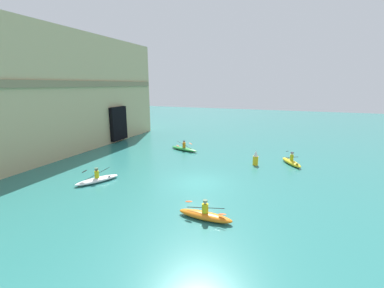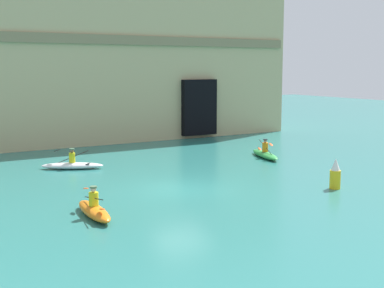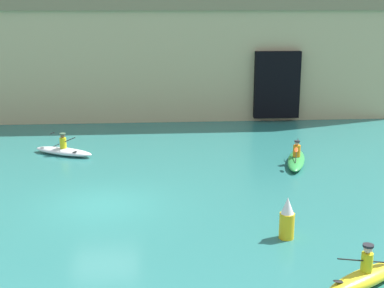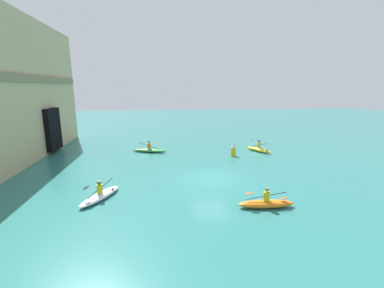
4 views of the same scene
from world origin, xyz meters
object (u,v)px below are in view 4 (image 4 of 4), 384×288
(kayak_yellow, at_px, (259,149))
(kayak_orange, at_px, (266,203))
(kayak_green, at_px, (149,150))
(kayak_white, at_px, (100,195))
(marker_buoy, at_px, (233,150))

(kayak_yellow, xyz_separation_m, kayak_orange, (-12.20, 4.34, -0.00))
(kayak_green, height_order, kayak_white, kayak_green)
(kayak_green, relative_size, marker_buoy, 2.66)
(kayak_orange, xyz_separation_m, marker_buoy, (10.86, -1.26, 0.38))
(kayak_green, height_order, kayak_orange, kayak_orange)
(kayak_green, distance_m, marker_buoy, 8.52)
(kayak_green, bearing_deg, kayak_white, -84.81)
(kayak_yellow, distance_m, kayak_white, 16.87)
(kayak_yellow, bearing_deg, marker_buoy, -97.44)
(kayak_yellow, relative_size, kayak_white, 0.87)
(kayak_yellow, height_order, kayak_green, kayak_yellow)
(kayak_white, xyz_separation_m, kayak_orange, (-2.28, -9.31, 0.04))
(kayak_white, xyz_separation_m, marker_buoy, (8.58, -10.57, 0.42))
(kayak_yellow, height_order, kayak_orange, kayak_yellow)
(kayak_green, height_order, marker_buoy, marker_buoy)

